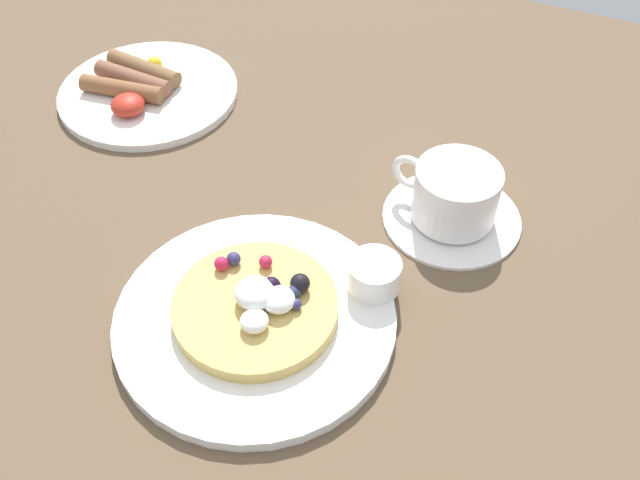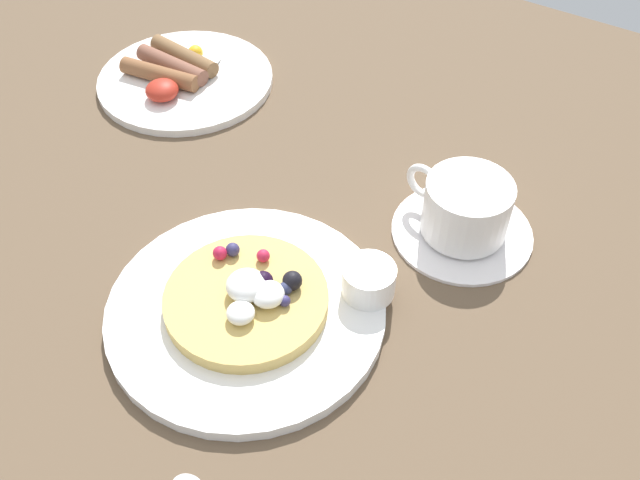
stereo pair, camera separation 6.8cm
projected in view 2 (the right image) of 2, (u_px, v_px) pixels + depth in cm
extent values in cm
cube|color=brown|center=(287.00, 280.00, 73.09)|extent=(161.43, 128.98, 3.00)
cylinder|color=white|center=(249.00, 312.00, 67.61)|extent=(26.38, 26.38, 1.28)
cylinder|color=tan|center=(244.00, 299.00, 66.91)|extent=(15.41, 15.41, 1.49)
sphere|color=#C72343|center=(263.00, 256.00, 68.75)|extent=(1.29, 1.29, 1.29)
sphere|color=#C41E41|center=(220.00, 253.00, 68.92)|extent=(1.38, 1.38, 1.38)
sphere|color=navy|center=(233.00, 250.00, 69.26)|extent=(1.36, 1.36, 1.36)
sphere|color=navy|center=(285.00, 301.00, 65.10)|extent=(1.09, 1.09, 1.09)
sphere|color=black|center=(292.00, 281.00, 66.24)|extent=(1.87, 1.87, 1.87)
sphere|color=navy|center=(236.00, 285.00, 66.29)|extent=(1.19, 1.19, 1.19)
sphere|color=navy|center=(242.00, 295.00, 65.54)|extent=(1.15, 1.15, 1.15)
sphere|color=navy|center=(286.00, 288.00, 66.02)|extent=(1.27, 1.27, 1.27)
sphere|color=black|center=(263.00, 281.00, 66.26)|extent=(1.84, 1.84, 1.84)
ellipsoid|color=white|center=(268.00, 294.00, 65.14)|extent=(3.08, 3.08, 1.85)
ellipsoid|color=white|center=(242.00, 283.00, 65.76)|extent=(3.78, 3.78, 2.27)
ellipsoid|color=white|center=(241.00, 313.00, 63.87)|extent=(2.58, 2.58, 1.55)
cylinder|color=white|center=(369.00, 280.00, 67.37)|extent=(5.10, 5.10, 3.17)
cylinder|color=#623507|center=(369.00, 276.00, 66.90)|extent=(4.18, 4.18, 0.38)
cylinder|color=white|center=(186.00, 80.00, 93.94)|extent=(22.75, 22.75, 1.02)
cylinder|color=brown|center=(160.00, 74.00, 92.02)|extent=(11.04, 3.72, 2.17)
cylinder|color=brown|center=(172.00, 65.00, 93.49)|extent=(10.94, 2.75, 2.17)
cylinder|color=brown|center=(184.00, 56.00, 94.95)|extent=(11.02, 3.42, 2.17)
ellipsoid|color=white|center=(196.00, 56.00, 96.41)|extent=(7.14, 6.07, 0.60)
sphere|color=yellow|center=(195.00, 53.00, 96.04)|extent=(2.00, 2.00, 2.00)
ellipsoid|color=#AE2B1D|center=(162.00, 90.00, 89.55)|extent=(4.13, 4.13, 2.27)
cylinder|color=white|center=(462.00, 231.00, 75.23)|extent=(14.75, 14.75, 0.80)
cylinder|color=white|center=(467.00, 208.00, 72.76)|extent=(8.91, 8.91, 5.98)
torus|color=white|center=(423.00, 181.00, 75.02)|extent=(4.22, 1.43, 4.15)
cylinder|color=#9A7B54|center=(470.00, 194.00, 71.37)|extent=(7.57, 7.57, 0.48)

